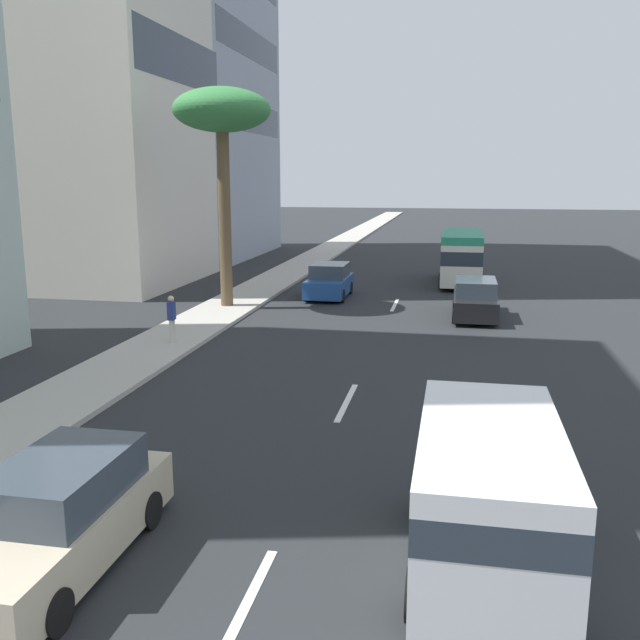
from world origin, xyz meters
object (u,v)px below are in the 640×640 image
(van_fourth, at_px, (489,491))
(minibus_fifth, at_px, (461,256))
(car_third, at_px, (329,282))
(car_second, at_px, (60,518))
(pedestrian_near_lamp, at_px, (172,317))
(palm_tree, at_px, (222,117))
(car_lead, at_px, (475,299))

(van_fourth, bearing_deg, minibus_fifth, 0.59)
(car_third, bearing_deg, car_second, 0.74)
(pedestrian_near_lamp, height_order, palm_tree, palm_tree)
(car_third, xyz_separation_m, palm_tree, (-3.84, 4.05, 7.66))
(car_second, xyz_separation_m, car_third, (24.84, 0.32, -0.01))
(car_lead, height_order, van_fourth, van_fourth)
(car_second, distance_m, palm_tree, 22.78)
(car_lead, distance_m, van_fourth, 19.97)
(palm_tree, bearing_deg, car_lead, -89.71)
(minibus_fifth, relative_size, palm_tree, 0.72)
(palm_tree, bearing_deg, car_third, -46.58)
(car_second, height_order, pedestrian_near_lamp, pedestrian_near_lamp)
(car_lead, xyz_separation_m, palm_tree, (-0.06, 11.07, 7.66))
(car_lead, distance_m, palm_tree, 13.46)
(car_third, relative_size, palm_tree, 0.43)
(car_lead, relative_size, palm_tree, 0.50)
(car_third, distance_m, van_fourth, 24.68)
(car_lead, distance_m, pedestrian_near_lamp, 12.94)
(palm_tree, bearing_deg, minibus_fifth, -47.32)
(van_fourth, xyz_separation_m, palm_tree, (19.90, 10.80, 7.13))
(van_fourth, bearing_deg, car_lead, -0.77)
(car_lead, bearing_deg, car_second, 162.37)
(car_lead, xyz_separation_m, car_second, (-21.06, 6.69, 0.01))
(car_second, height_order, car_third, car_second)
(van_fourth, height_order, minibus_fifth, minibus_fifth)
(car_lead, bearing_deg, car_third, 61.68)
(van_fourth, relative_size, minibus_fifth, 0.68)
(car_lead, bearing_deg, pedestrian_near_lamp, 124.52)
(van_fourth, bearing_deg, car_second, 99.73)
(car_lead, xyz_separation_m, van_fourth, (-19.96, 0.27, 0.54))
(car_third, height_order, minibus_fifth, minibus_fifth)
(car_third, bearing_deg, van_fourth, 15.86)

